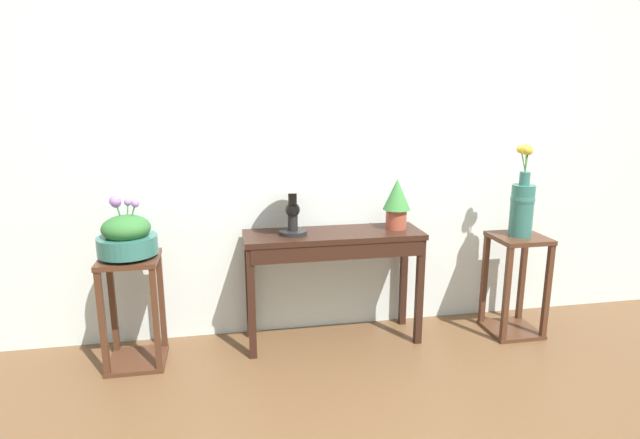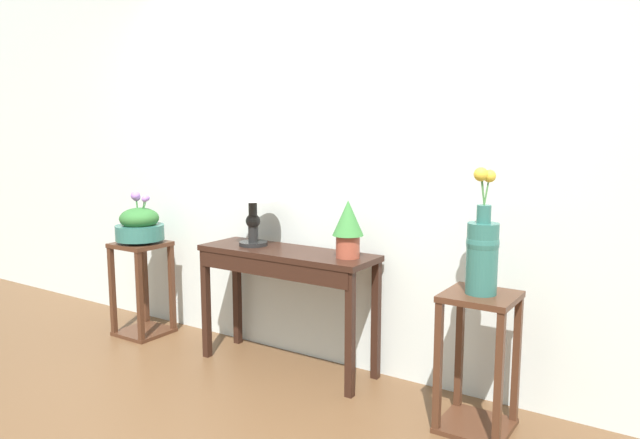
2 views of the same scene
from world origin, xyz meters
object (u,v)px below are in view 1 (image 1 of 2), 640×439
(planter_bowl_wide_left, at_px, (127,236))
(pedestal_stand_right, at_px, (515,285))
(flower_vase_tall_right, at_px, (522,203))
(potted_plant_on_console, at_px, (397,201))
(console_table, at_px, (334,251))
(table_lamp, at_px, (292,179))
(pedestal_stand_left, at_px, (134,311))

(planter_bowl_wide_left, relative_size, pedestal_stand_right, 0.53)
(flower_vase_tall_right, bearing_deg, potted_plant_on_console, 170.99)
(console_table, xyz_separation_m, table_lamp, (-0.26, 0.02, 0.47))
(console_table, relative_size, planter_bowl_wide_left, 3.14)
(pedestal_stand_left, xyz_separation_m, pedestal_stand_right, (2.52, -0.03, 0.01))
(pedestal_stand_left, bearing_deg, console_table, 2.66)
(table_lamp, distance_m, planter_bowl_wide_left, 1.04)
(planter_bowl_wide_left, bearing_deg, pedestal_stand_right, -0.79)
(potted_plant_on_console, distance_m, planter_bowl_wide_left, 1.69)
(pedestal_stand_left, bearing_deg, table_lamp, 4.66)
(table_lamp, xyz_separation_m, pedestal_stand_right, (1.52, -0.12, -0.76))
(console_table, height_order, planter_bowl_wide_left, planter_bowl_wide_left)
(console_table, distance_m, planter_bowl_wide_left, 1.27)
(potted_plant_on_console, relative_size, planter_bowl_wide_left, 0.91)
(console_table, bearing_deg, potted_plant_on_console, 5.19)
(console_table, distance_m, pedestal_stand_left, 1.29)
(table_lamp, bearing_deg, planter_bowl_wide_left, -175.38)
(planter_bowl_wide_left, distance_m, pedestal_stand_right, 2.56)
(potted_plant_on_console, height_order, flower_vase_tall_right, flower_vase_tall_right)
(planter_bowl_wide_left, xyz_separation_m, pedestal_stand_right, (2.52, -0.03, -0.47))
(potted_plant_on_console, bearing_deg, pedestal_stand_right, -9.02)
(planter_bowl_wide_left, bearing_deg, potted_plant_on_console, 3.28)
(pedestal_stand_right, bearing_deg, potted_plant_on_console, 170.98)
(table_lamp, bearing_deg, pedestal_stand_right, -4.32)
(pedestal_stand_left, xyz_separation_m, planter_bowl_wide_left, (-0.00, 0.00, 0.47))
(pedestal_stand_right, bearing_deg, flower_vase_tall_right, 158.23)
(pedestal_stand_right, relative_size, flower_vase_tall_right, 1.14)
(console_table, height_order, table_lamp, table_lamp)
(table_lamp, distance_m, flower_vase_tall_right, 1.54)
(table_lamp, distance_m, pedestal_stand_right, 1.71)
(planter_bowl_wide_left, bearing_deg, flower_vase_tall_right, -0.79)
(pedestal_stand_right, xyz_separation_m, flower_vase_tall_right, (-0.00, 0.00, 0.58))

